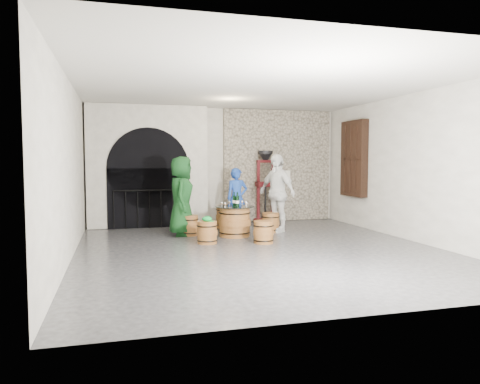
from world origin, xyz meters
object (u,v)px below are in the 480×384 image
object	(u,v)px
barrel_stool_near_left	(207,232)
barrel_stool_right	(271,223)
wine_bottle_right	(238,200)
barrel_stool_near_right	(263,232)
person_blue	(237,198)
wine_bottle_center	(237,201)
barrel_stool_far	(237,220)
barrel_table	(235,221)
barrel_stool_left	(189,225)
person_green	(182,196)
wine_bottle_left	(234,200)
person_white	(277,193)
corking_press	(266,181)
side_barrel	(224,217)

from	to	relation	value
barrel_stool_near_left	barrel_stool_right	bearing A→B (deg)	31.41
barrel_stool_right	wine_bottle_right	distance (m)	1.14
barrel_stool_near_right	person_blue	world-z (taller)	person_blue
wine_bottle_center	barrel_stool_near_right	bearing A→B (deg)	-70.49
barrel_stool_near_right	barrel_stool_right	bearing A→B (deg)	65.29
barrel_stool_far	wine_bottle_center	distance (m)	1.27
barrel_stool_far	wine_bottle_center	world-z (taller)	wine_bottle_center
wine_bottle_center	barrel_table	bearing A→B (deg)	120.71
barrel_stool_far	wine_bottle_right	size ratio (longest dim) A/B	1.46
barrel_stool_left	barrel_stool_near_left	size ratio (longest dim) A/B	1.00
person_green	wine_bottle_left	bearing A→B (deg)	-96.63
person_white	barrel_stool_near_right	bearing A→B (deg)	-55.39
person_white	person_green	bearing A→B (deg)	-116.75
barrel_stool_near_left	barrel_stool_near_right	bearing A→B (deg)	-13.54
wine_bottle_left	wine_bottle_right	xyz separation A→B (m)	(0.08, -0.02, 0.00)
barrel_table	corking_press	distance (m)	2.59
person_white	corking_press	xyz separation A→B (m)	(0.23, 1.57, 0.22)
barrel_stool_right	person_white	world-z (taller)	person_white
barrel_stool_near_left	side_barrel	world-z (taller)	side_barrel
barrel_stool_left	wine_bottle_left	distance (m)	1.21
barrel_stool_far	person_white	distance (m)	1.27
barrel_table	person_blue	bearing A→B (deg)	72.71
person_white	barrel_stool_left	bearing A→B (deg)	-115.03
barrel_table	person_green	distance (m)	1.38
person_green	person_white	distance (m)	2.34
wine_bottle_right	wine_bottle_left	bearing A→B (deg)	166.82
barrel_stool_near_right	wine_bottle_right	world-z (taller)	wine_bottle_right
wine_bottle_left	barrel_stool_far	bearing A→B (deg)	71.97
barrel_stool_left	person_blue	size ratio (longest dim) A/B	0.30
barrel_stool_near_right	barrel_stool_far	bearing A→B (deg)	91.53
barrel_stool_left	barrel_stool_far	size ratio (longest dim) A/B	1.00
barrel_stool_right	person_blue	bearing A→B (deg)	125.87
person_green	corking_press	xyz separation A→B (m)	(2.57, 1.53, 0.25)
barrel_stool_far	person_blue	bearing A→B (deg)	72.71
barrel_stool_left	barrel_stool_near_right	size ratio (longest dim) A/B	1.00
barrel_table	barrel_stool_left	size ratio (longest dim) A/B	1.90
barrel_stool_far	person_white	xyz separation A→B (m)	(0.87, -0.58, 0.72)
barrel_stool_far	person_green	size ratio (longest dim) A/B	0.26
barrel_stool_near_right	barrel_stool_near_left	distance (m)	1.19
barrel_stool_left	wine_bottle_center	bearing A→B (deg)	-24.44
side_barrel	wine_bottle_right	bearing A→B (deg)	-89.32
person_green	wine_bottle_center	distance (m)	1.32
barrel_stool_near_right	corking_press	distance (m)	3.32
barrel_stool_left	barrel_stool_right	size ratio (longest dim) A/B	1.00
barrel_table	corking_press	size ratio (longest dim) A/B	0.45
barrel_stool_far	barrel_stool_near_left	xyz separation A→B (m)	(-1.10, -1.74, 0.00)
barrel_stool_left	wine_bottle_right	xyz separation A→B (m)	(1.08, -0.34, 0.59)
barrel_stool_near_left	barrel_stool_far	bearing A→B (deg)	57.65
barrel_stool_near_left	person_green	size ratio (longest dim) A/B	0.26
barrel_stool_far	barrel_stool_right	size ratio (longest dim) A/B	1.00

